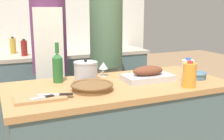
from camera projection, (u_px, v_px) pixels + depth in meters
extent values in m
cube|color=#B27F4C|center=(118.00, 86.00, 2.03)|extent=(1.59, 0.74, 0.04)
cube|color=#4C666B|center=(67.00, 90.00, 3.48)|extent=(1.93, 0.58, 0.87)
cube|color=#ADA393|center=(66.00, 54.00, 3.38)|extent=(1.99, 0.60, 0.04)
cube|color=silver|center=(58.00, 20.00, 3.61)|extent=(2.49, 0.10, 2.55)
cube|color=#BCBCC1|center=(148.00, 78.00, 2.11)|extent=(0.38, 0.23, 0.04)
ellipsoid|color=brown|center=(148.00, 71.00, 2.10)|extent=(0.25, 0.14, 0.08)
cylinder|color=brown|center=(92.00, 88.00, 1.86)|extent=(0.26, 0.26, 0.04)
torus|color=brown|center=(92.00, 85.00, 1.85)|extent=(0.28, 0.28, 0.02)
cube|color=#AD7F51|center=(40.00, 97.00, 1.70)|extent=(0.31, 0.22, 0.02)
cylinder|color=#B7B7BC|center=(86.00, 72.00, 2.08)|extent=(0.17, 0.17, 0.14)
cylinder|color=#B7B7BC|center=(86.00, 63.00, 2.07)|extent=(0.18, 0.18, 0.01)
sphere|color=black|center=(86.00, 60.00, 2.06)|extent=(0.02, 0.02, 0.02)
cylinder|color=slate|center=(196.00, 76.00, 2.18)|extent=(0.15, 0.15, 0.04)
torus|color=slate|center=(196.00, 73.00, 2.17)|extent=(0.16, 0.16, 0.02)
cylinder|color=orange|center=(189.00, 75.00, 1.93)|extent=(0.09, 0.09, 0.17)
cylinder|color=red|center=(190.00, 62.00, 1.91)|extent=(0.04, 0.04, 0.02)
cylinder|color=white|center=(188.00, 72.00, 2.03)|extent=(0.09, 0.09, 0.17)
cylinder|color=#3360B2|center=(188.00, 59.00, 2.01)|extent=(0.04, 0.04, 0.02)
cylinder|color=#28662D|center=(58.00, 70.00, 2.05)|extent=(0.07, 0.07, 0.18)
cone|color=#28662D|center=(57.00, 55.00, 2.03)|extent=(0.07, 0.07, 0.04)
cylinder|color=#28662D|center=(57.00, 48.00, 2.02)|extent=(0.03, 0.03, 0.08)
cylinder|color=silver|center=(103.00, 76.00, 2.26)|extent=(0.06, 0.06, 0.00)
cylinder|color=silver|center=(103.00, 72.00, 2.26)|extent=(0.01, 0.01, 0.06)
cone|color=silver|center=(103.00, 66.00, 2.25)|extent=(0.07, 0.07, 0.05)
cube|color=#B7B7BC|center=(48.00, 95.00, 1.70)|extent=(0.14, 0.07, 0.01)
cube|color=black|center=(66.00, 94.00, 1.71)|extent=(0.09, 0.05, 0.01)
cube|color=#B7B7BC|center=(38.00, 98.00, 1.63)|extent=(0.09, 0.05, 0.01)
cube|color=black|center=(49.00, 96.00, 1.67)|extent=(0.06, 0.04, 0.01)
cube|color=#B22323|center=(54.00, 51.00, 3.23)|extent=(0.18, 0.14, 0.06)
cylinder|color=#B7B7BC|center=(52.00, 43.00, 3.20)|extent=(0.13, 0.13, 0.11)
cube|color=#B22323|center=(59.00, 40.00, 3.22)|extent=(0.05, 0.08, 0.19)
cube|color=#B22323|center=(53.00, 27.00, 3.17)|extent=(0.17, 0.08, 0.10)
cylinder|color=maroon|center=(24.00, 48.00, 3.07)|extent=(0.07, 0.07, 0.17)
cylinder|color=black|center=(24.00, 40.00, 3.05)|extent=(0.03, 0.03, 0.02)
cylinder|color=#B28E2D|center=(13.00, 46.00, 3.23)|extent=(0.07, 0.07, 0.18)
cylinder|color=black|center=(12.00, 37.00, 3.21)|extent=(0.03, 0.03, 0.02)
cylinder|color=#234C28|center=(98.00, 44.00, 3.51)|extent=(0.06, 0.06, 0.14)
cylinder|color=black|center=(98.00, 38.00, 3.50)|extent=(0.02, 0.02, 0.02)
cube|color=beige|center=(53.00, 114.00, 2.72)|extent=(0.28, 0.22, 0.84)
cylinder|color=#663360|center=(49.00, 35.00, 2.56)|extent=(0.32, 0.32, 0.70)
cube|color=silver|center=(50.00, 59.00, 2.45)|extent=(0.25, 0.07, 0.89)
cube|color=beige|center=(106.00, 105.00, 2.94)|extent=(0.31, 0.26, 0.86)
cylinder|color=#4C6B4C|center=(106.00, 30.00, 2.78)|extent=(0.32, 0.32, 0.71)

